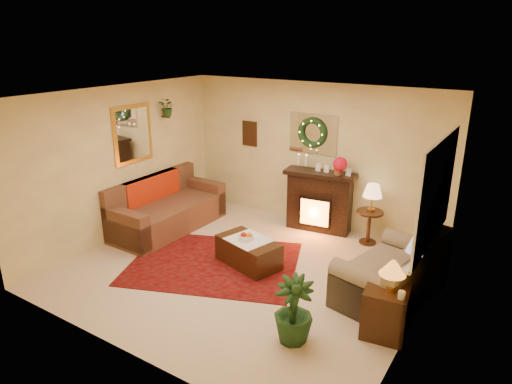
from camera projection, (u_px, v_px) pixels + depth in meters
The scene contains 31 objects.
floor at pixel (244, 270), 6.88m from camera, with size 5.00×5.00×0.00m, color beige.
ceiling at pixel (242, 96), 6.03m from camera, with size 5.00×5.00×0.00m, color white.
wall_back at pixel (313, 155), 8.24m from camera, with size 5.00×5.00×0.00m, color #EFD88C.
wall_front at pixel (119, 248), 4.66m from camera, with size 5.00×5.00×0.00m, color #EFD88C.
wall_left at pixel (121, 163), 7.72m from camera, with size 4.50×4.50×0.00m, color #EFD88C.
wall_right at pixel (424, 227), 5.18m from camera, with size 4.50×4.50×0.00m, color #EFD88C.
area_rug at pixel (214, 263), 7.08m from camera, with size 2.54×1.90×0.01m, color #5C190F.
sofa at pixel (167, 206), 8.23m from camera, with size 0.97×2.20×0.95m, color brown.
red_throw at pixel (170, 203), 8.32m from camera, with size 0.78×1.27×0.02m, color red.
fireplace at pixel (320, 201), 8.16m from camera, with size 1.12×0.35×1.03m, color #302114.
poinsettia at pixel (340, 164), 7.68m from camera, with size 0.24×0.24×0.24m, color red.
mantel_candle_a at pixel (299, 160), 8.11m from camera, with size 0.06×0.06×0.18m, color #F7F1CE.
mantel_candle_b at pixel (306, 160), 8.07m from camera, with size 0.06×0.06×0.18m, color white.
mantel_mirror at pixel (313, 134), 8.10m from camera, with size 0.92×0.02×0.72m, color white.
wreath at pixel (312, 133), 8.06m from camera, with size 0.55×0.55×0.11m, color #194719.
wall_art at pixel (250, 134), 8.83m from camera, with size 0.32×0.03×0.48m, color #381E11.
gold_mirror at pixel (133, 134), 7.81m from camera, with size 0.03×0.84×1.00m, color gold.
hanging_plant at pixel (168, 116), 8.26m from camera, with size 0.33×0.28×0.36m, color #194719.
loveseat at pixel (391, 269), 6.05m from camera, with size 0.91×1.58×0.91m, color tan.
window_frame at pixel (437, 192), 5.54m from camera, with size 0.03×1.86×1.36m, color white.
window_glass at pixel (435, 192), 5.55m from camera, with size 0.02×1.70×1.22m, color black.
window_sill at pixel (421, 241), 5.82m from camera, with size 0.22×1.86×0.04m, color white.
mini_tree at pixel (415, 242), 5.40m from camera, with size 0.22×0.22×0.32m, color white.
sill_plant at pixel (433, 209), 6.30m from camera, with size 0.29×0.24×0.54m, color #183619.
side_table_round at pixel (369, 225), 7.68m from camera, with size 0.45×0.45×0.58m, color black.
lamp_cream at pixel (372, 194), 7.49m from camera, with size 0.32×0.32×0.48m, color #F0BA81.
end_table_square at pixel (385, 314), 5.34m from camera, with size 0.49×0.49×0.60m, color black.
lamp_tiffany at pixel (392, 280), 5.16m from camera, with size 0.30×0.30×0.44m, color #FB9E2A.
coffee_table at pixel (249, 252), 6.99m from camera, with size 0.99×0.54×0.42m, color #512611.
fruit_bowl at pixel (246, 238), 6.91m from camera, with size 0.24×0.24×0.06m, color silver.
floor_palm at pixel (293, 307), 5.16m from camera, with size 1.36×1.36×2.42m, color #2C5325.
Camera 1 is at (3.45, -5.05, 3.37)m, focal length 32.00 mm.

